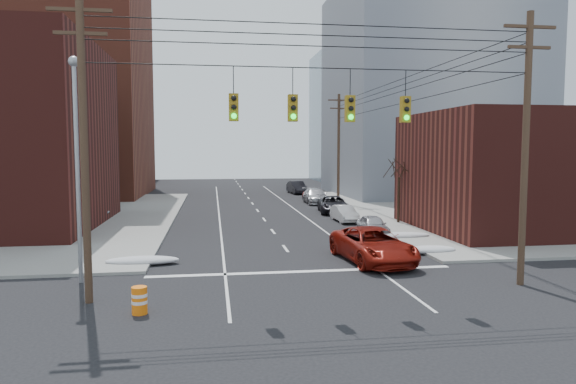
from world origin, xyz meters
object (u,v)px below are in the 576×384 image
object	(u,v)px
parked_car_e	(314,196)
lot_car_b	(74,211)
red_pickup	(373,245)
parked_car_b	(344,214)
construction_barrel	(139,300)
lot_car_a	(73,211)
parked_car_f	(297,187)
parked_car_d	(315,196)
parked_car_c	(333,205)
parked_car_a	(373,225)

from	to	relation	value
parked_car_e	lot_car_b	bearing A→B (deg)	-157.78
red_pickup	parked_car_b	size ratio (longest dim) A/B	1.59
lot_car_b	parked_car_b	bearing A→B (deg)	-116.07
red_pickup	construction_barrel	xyz separation A→B (m)	(-10.30, -6.59, -0.36)
lot_car_a	construction_barrel	bearing A→B (deg)	179.30
parked_car_f	lot_car_a	size ratio (longest dim) A/B	1.17
parked_car_d	parked_car_c	bearing A→B (deg)	-89.62
parked_car_b	parked_car_d	world-z (taller)	parked_car_d
parked_car_a	parked_car_c	world-z (taller)	parked_car_c
parked_car_b	lot_car_a	bearing A→B (deg)	168.31
parked_car_e	construction_barrel	xyz separation A→B (m)	(-12.90, -34.72, -0.21)
parked_car_c	lot_car_b	world-z (taller)	lot_car_b
parked_car_d	lot_car_a	size ratio (longest dim) A/B	1.30
parked_car_c	construction_barrel	world-z (taller)	parked_car_c
red_pickup	lot_car_a	bearing A→B (deg)	131.24
red_pickup	parked_car_a	distance (m)	8.01
parked_car_e	lot_car_b	world-z (taller)	lot_car_b
red_pickup	parked_car_d	distance (m)	27.32
parked_car_a	lot_car_a	size ratio (longest dim) A/B	0.93
lot_car_b	construction_barrel	size ratio (longest dim) A/B	5.60
parked_car_d	parked_car_e	distance (m)	0.94
parked_car_a	parked_car_c	xyz separation A→B (m)	(0.15, 11.70, 0.08)
parked_car_d	parked_car_e	bearing A→B (deg)	90.38
red_pickup	parked_car_c	world-z (taller)	red_pickup
parked_car_d	parked_car_f	size ratio (longest dim) A/B	1.11
parked_car_e	parked_car_d	bearing A→B (deg)	-96.68
parked_car_e	lot_car_b	xyz separation A→B (m)	(-20.91, -11.54, 0.19)
parked_car_f	parked_car_e	bearing A→B (deg)	-95.53
parked_car_d	parked_car_e	xyz separation A→B (m)	(0.00, 0.93, -0.08)
parked_car_f	red_pickup	bearing A→B (deg)	-99.35
parked_car_a	parked_car_e	world-z (taller)	parked_car_e
parked_car_c	parked_car_d	size ratio (longest dim) A/B	0.99
parked_car_b	parked_car_d	bearing A→B (deg)	85.83
parked_car_b	lot_car_b	size ratio (longest dim) A/B	0.73
parked_car_b	parked_car_f	distance (m)	25.05
lot_car_a	lot_car_b	bearing A→B (deg)	176.56
lot_car_b	parked_car_a	bearing A→B (deg)	-131.96
parked_car_d	parked_car_f	xyz separation A→B (m)	(0.00, 11.75, 0.01)
parked_car_c	parked_car_f	xyz separation A→B (m)	(0.00, 19.62, 0.05)
parked_car_b	parked_car_f	bearing A→B (deg)	86.67
parked_car_c	red_pickup	bearing A→B (deg)	-90.56
red_pickup	lot_car_b	bearing A→B (deg)	132.12
parked_car_a	lot_car_a	world-z (taller)	lot_car_a
parked_car_a	lot_car_b	bearing A→B (deg)	158.78
construction_barrel	parked_car_a	bearing A→B (deg)	48.11
parked_car_a	lot_car_a	bearing A→B (deg)	157.37
parked_car_a	construction_barrel	world-z (taller)	parked_car_a
parked_car_e	red_pickup	bearing A→B (deg)	-101.96
parked_car_a	parked_car_e	distance (m)	20.50
red_pickup	parked_car_c	xyz separation A→B (m)	(2.60, 19.33, -0.12)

